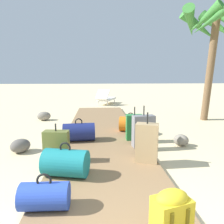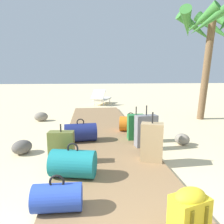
# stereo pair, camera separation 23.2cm
# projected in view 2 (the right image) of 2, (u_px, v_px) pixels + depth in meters

# --- Properties ---
(ground_plane) EXTENTS (60.00, 60.00, 0.00)m
(ground_plane) POSITION_uv_depth(u_px,v_px,m) (106.00, 149.00, 4.38)
(ground_plane) COLOR beige
(boardwalk) EXTENTS (1.78, 8.31, 0.08)m
(boardwalk) POSITION_uv_depth(u_px,v_px,m) (103.00, 136.00, 5.19)
(boardwalk) COLOR olive
(boardwalk) RESTS_ON ground
(duffel_bag_navy) EXTENTS (0.71, 0.44, 0.50)m
(duffel_bag_navy) POSITION_uv_depth(u_px,v_px,m) (81.00, 132.00, 4.62)
(duffel_bag_navy) COLOR navy
(duffel_bag_navy) RESTS_ON boardwalk
(suitcase_olive) EXTENTS (0.42, 0.22, 0.66)m
(suitcase_olive) POSITION_uv_depth(u_px,v_px,m) (62.00, 147.00, 3.46)
(suitcase_olive) COLOR olive
(suitcase_olive) RESTS_ON boardwalk
(duffel_bag_orange) EXTENTS (0.62, 0.50, 0.48)m
(duffel_bag_orange) POSITION_uv_depth(u_px,v_px,m) (131.00, 124.00, 5.45)
(duffel_bag_orange) COLOR orange
(duffel_bag_orange) RESTS_ON boardwalk
(suitcase_green) EXTENTS (0.37, 0.25, 0.74)m
(suitcase_green) POSITION_uv_depth(u_px,v_px,m) (136.00, 127.00, 4.76)
(suitcase_green) COLOR #237538
(suitcase_green) RESTS_ON boardwalk
(suitcase_tan) EXTENTS (0.41, 0.32, 0.83)m
(suitcase_tan) POSITION_uv_depth(u_px,v_px,m) (152.00, 142.00, 3.55)
(suitcase_tan) COLOR tan
(suitcase_tan) RESTS_ON boardwalk
(duffel_bag_blue) EXTENTS (0.52, 0.31, 0.41)m
(duffel_bag_blue) POSITION_uv_depth(u_px,v_px,m) (57.00, 197.00, 2.27)
(duffel_bag_blue) COLOR #2847B7
(duffel_bag_blue) RESTS_ON boardwalk
(backpack_yellow) EXTENTS (0.36, 0.30, 0.49)m
(backpack_yellow) POSITION_uv_depth(u_px,v_px,m) (189.00, 213.00, 1.84)
(backpack_yellow) COLOR gold
(backpack_yellow) RESTS_ON boardwalk
(duffel_bag_teal) EXTENTS (0.69, 0.52, 0.50)m
(duffel_bag_teal) POSITION_uv_depth(u_px,v_px,m) (73.00, 163.00, 3.01)
(duffel_bag_teal) COLOR #197A7F
(duffel_bag_teal) RESTS_ON boardwalk
(suitcase_grey) EXTENTS (0.46, 0.25, 0.83)m
(suitcase_grey) POSITION_uv_depth(u_px,v_px,m) (146.00, 131.00, 4.29)
(suitcase_grey) COLOR slate
(suitcase_grey) RESTS_ON boardwalk
(palm_tree_far_right) EXTENTS (2.21, 2.25, 3.67)m
(palm_tree_far_right) POSITION_uv_depth(u_px,v_px,m) (209.00, 30.00, 6.75)
(palm_tree_far_right) COLOR brown
(palm_tree_far_right) RESTS_ON ground
(lounge_chair) EXTENTS (1.13, 1.67, 0.77)m
(lounge_chair) POSITION_uv_depth(u_px,v_px,m) (101.00, 98.00, 10.80)
(lounge_chair) COLOR white
(lounge_chair) RESTS_ON ground
(rock_left_near) EXTENTS (0.50, 0.50, 0.27)m
(rock_left_near) POSITION_uv_depth(u_px,v_px,m) (22.00, 147.00, 4.11)
(rock_left_near) COLOR #5B5651
(rock_left_near) RESTS_ON ground
(rock_left_mid) EXTENTS (0.48, 0.38, 0.29)m
(rock_left_mid) POSITION_uv_depth(u_px,v_px,m) (41.00, 117.00, 6.99)
(rock_left_mid) COLOR gray
(rock_left_mid) RESTS_ON ground
(rock_right_mid) EXTENTS (0.40, 0.38, 0.25)m
(rock_right_mid) POSITION_uv_depth(u_px,v_px,m) (182.00, 139.00, 4.63)
(rock_right_mid) COLOR gray
(rock_right_mid) RESTS_ON ground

